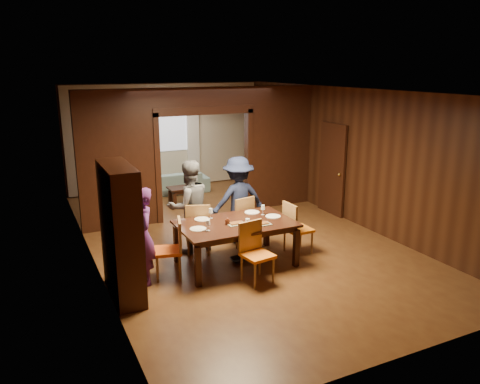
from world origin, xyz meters
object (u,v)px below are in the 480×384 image
sofa (172,182)px  hutch (121,232)px  dining_table (236,243)px  chair_left (168,249)px  chair_right (299,228)px  person_purple (143,237)px  person_navy (238,200)px  chair_far_r (238,220)px  chair_far_l (198,227)px  chair_near (258,253)px  person_grey (189,207)px  coffee_table (184,195)px

sofa → hutch: hutch is taller
dining_table → chair_left: (-1.21, 0.01, 0.10)m
chair_right → chair_left: bearing=87.3°
person_purple → person_navy: 2.37m
chair_far_r → sofa: bearing=-102.4°
person_purple → sofa: size_ratio=0.80×
chair_far_l → chair_near: bearing=124.5°
person_grey → chair_far_r: 1.03m
dining_table → hutch: hutch is taller
coffee_table → chair_left: size_ratio=0.82×
chair_near → hutch: size_ratio=0.48×
person_purple → dining_table: size_ratio=0.80×
sofa → chair_left: chair_left is taller
person_grey → chair_left: size_ratio=1.77×
person_grey → chair_far_l: bearing=125.4°
chair_far_r → person_navy: bearing=-126.4°
coffee_table → person_grey: bearing=-107.2°
dining_table → coffee_table: 4.04m
chair_right → hutch: bearing=93.1°
sofa → hutch: (-2.45, -5.35, 0.72)m
chair_far_r → person_grey: bearing=-17.0°
person_grey → chair_near: (0.52, -1.70, -0.37)m
sofa → hutch: size_ratio=0.97×
chair_far_l → person_purple: bearing=53.5°
person_navy → chair_near: (-0.51, -1.78, -0.36)m
chair_near → chair_left: bearing=137.8°
chair_far_r → chair_near: same height
coffee_table → chair_near: chair_near is taller
person_navy → coffee_table: person_navy is taller
person_purple → chair_left: 0.50m
chair_far_l → chair_near: size_ratio=1.00×
person_purple → chair_left: bearing=98.1°
person_grey → chair_right: person_grey is taller
person_navy → coffee_table: size_ratio=2.10×
person_grey → sofa: 4.28m
person_navy → chair_far_l: person_navy is taller
chair_left → chair_far_l: (0.81, 0.76, 0.00)m
person_grey → dining_table: (0.51, -0.92, -0.48)m
chair_far_r → hutch: bearing=12.7°
person_grey → hutch: bearing=36.5°
dining_table → chair_far_r: size_ratio=2.01×
person_purple → hutch: hutch is taller
chair_far_r → chair_left: bearing=14.1°
chair_far_r → hutch: 2.74m
chair_far_l → chair_far_r: same height
chair_far_l → hutch: hutch is taller
dining_table → chair_left: 1.21m
coffee_table → chair_right: size_ratio=0.82×
person_purple → chair_far_l: 1.49m
coffee_table → hutch: size_ratio=0.40×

